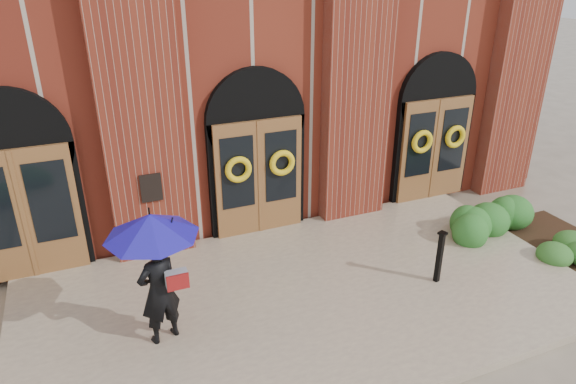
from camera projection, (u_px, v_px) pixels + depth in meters
ground at (313, 305)px, 9.11m from camera, size 90.00×90.00×0.00m
landing at (309, 297)px, 9.20m from camera, size 10.00×5.30×0.15m
church_building at (187, 37)px, 15.03m from camera, size 16.20×12.53×7.00m
man_with_umbrella at (155, 254)px, 7.46m from camera, size 1.72×1.72×2.19m
metal_post at (440, 256)px, 9.30m from camera, size 0.17×0.17×1.02m
hedge_wall_right at (518, 222)px, 11.21m from camera, size 2.82×1.13×0.72m
hedge_front_right at (564, 258)px, 10.12m from camera, size 1.26×1.08×0.45m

